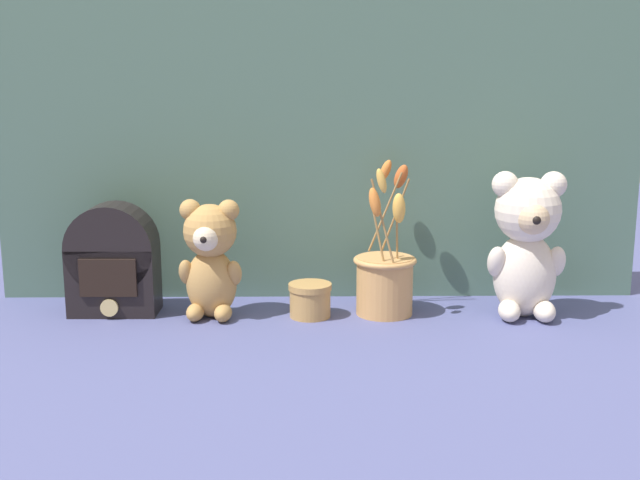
% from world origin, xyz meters
% --- Properties ---
extents(ground_plane, '(4.00, 4.00, 0.00)m').
position_xyz_m(ground_plane, '(0.00, 0.00, 0.00)').
color(ground_plane, '#4C5184').
extents(backdrop_wall, '(1.39, 0.02, 0.75)m').
position_xyz_m(backdrop_wall, '(0.00, 0.17, 0.38)').
color(backdrop_wall, '#4C6B5B').
rests_on(backdrop_wall, ground).
extents(teddy_bear_large, '(0.16, 0.15, 0.30)m').
position_xyz_m(teddy_bear_large, '(0.41, 0.01, 0.16)').
color(teddy_bear_large, beige).
rests_on(teddy_bear_large, ground).
extents(teddy_bear_medium, '(0.13, 0.12, 0.24)m').
position_xyz_m(teddy_bear_medium, '(-0.22, 0.01, 0.13)').
color(teddy_bear_medium, tan).
rests_on(teddy_bear_medium, ground).
extents(flower_vase, '(0.13, 0.18, 0.31)m').
position_xyz_m(flower_vase, '(0.13, 0.03, 0.08)').
color(flower_vase, tan).
rests_on(flower_vase, ground).
extents(vintage_radio, '(0.18, 0.10, 0.23)m').
position_xyz_m(vintage_radio, '(-0.42, 0.04, 0.11)').
color(vintage_radio, black).
rests_on(vintage_radio, ground).
extents(decorative_tin_tall, '(0.09, 0.09, 0.07)m').
position_xyz_m(decorative_tin_tall, '(-0.02, 0.01, 0.04)').
color(decorative_tin_tall, tan).
rests_on(decorative_tin_tall, ground).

